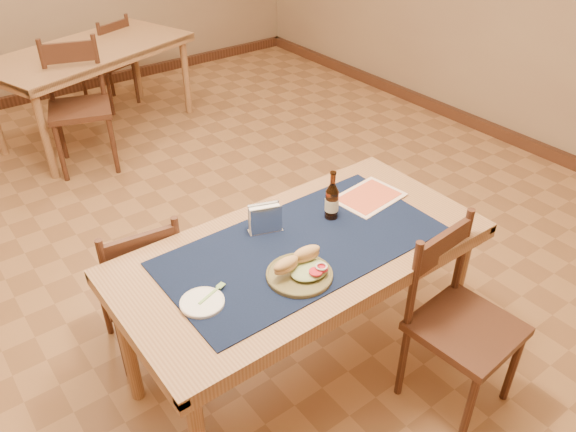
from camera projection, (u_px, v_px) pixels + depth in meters
room at (195, 47)px, 2.54m from camera, size 6.04×7.04×2.84m
main_table at (302, 261)px, 2.43m from camera, size 1.60×0.80×0.75m
placemat at (302, 245)px, 2.38m from camera, size 1.20×0.60×0.01m
baseboard at (216, 275)px, 3.30m from camera, size 6.00×7.00×0.10m
back_table at (89, 58)px, 4.65m from camera, size 1.84×1.31×0.75m
chair_main_far at (141, 282)px, 2.67m from camera, size 0.42×0.42×0.83m
chair_main_near at (459, 320)px, 2.43m from camera, size 0.44×0.44×0.88m
chair_back_near at (79, 104)px, 4.27m from camera, size 0.57×0.57×0.97m
chair_back_far at (109, 61)px, 5.25m from camera, size 0.51×0.51×0.86m
sandwich_plate at (301, 270)px, 2.20m from camera, size 0.27×0.27×0.10m
side_plate at (202, 302)px, 2.08m from camera, size 0.17×0.17×0.01m
fork at (214, 291)px, 2.11m from camera, size 0.14×0.06×0.00m
beer_bottle at (332, 201)px, 2.50m from camera, size 0.06×0.06×0.23m
napkin_holder at (265, 219)px, 2.43m from camera, size 0.16×0.10×0.13m
menu_card at (369, 197)px, 2.69m from camera, size 0.34×0.27×0.01m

